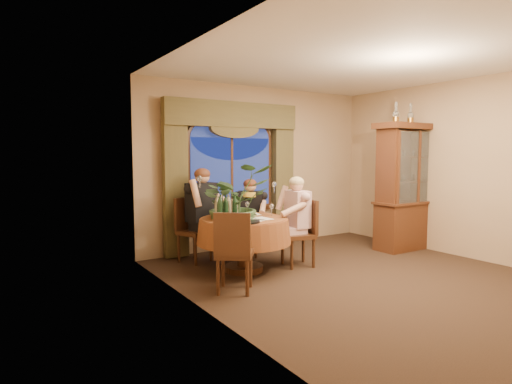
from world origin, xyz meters
TOP-DOWN VIEW (x-y plane):
  - floor at (0.00, 0.00)m, footprint 5.00×5.00m
  - wall_back at (0.00, 2.50)m, footprint 4.50×0.00m
  - wall_right at (2.25, 0.00)m, footprint 0.00×5.00m
  - ceiling at (0.00, 0.00)m, footprint 5.00×5.00m
  - window at (-0.60, 2.43)m, footprint 1.62×0.10m
  - arched_transom at (-0.60, 2.43)m, footprint 1.60×0.06m
  - drapery_left at (-1.63, 2.38)m, footprint 0.38×0.14m
  - drapery_right at (0.43, 2.38)m, footprint 0.38×0.14m
  - swag_valance at (-0.60, 2.35)m, footprint 2.45×0.16m
  - dining_table at (-1.12, 1.15)m, footprint 1.44×1.44m
  - china_cabinet at (2.00, 0.87)m, footprint 1.33×0.53m
  - oil_lamp_left at (1.63, 0.87)m, footprint 0.11×0.11m
  - oil_lamp_center at (2.00, 0.87)m, footprint 0.11×0.11m
  - oil_lamp_right at (2.37, 0.87)m, footprint 0.11×0.11m
  - chair_right at (-0.32, 0.96)m, footprint 0.50×0.50m
  - chair_back_right at (-0.64, 1.92)m, footprint 0.58×0.58m
  - chair_back at (-1.48, 2.00)m, footprint 0.55×0.55m
  - chair_front_left at (-1.67, 0.45)m, footprint 0.59×0.59m
  - person_pink at (-0.28, 1.04)m, footprint 0.49×0.52m
  - person_back at (-1.37, 1.99)m, footprint 0.62×0.59m
  - person_scarf at (-0.61, 1.82)m, footprint 0.60×0.60m
  - stoneware_vase at (-1.23, 1.26)m, footprint 0.13×0.13m
  - centerpiece_plant at (-1.22, 1.23)m, footprint 0.99×1.10m
  - olive_bowl at (-1.05, 1.08)m, footprint 0.16×0.16m
  - cheese_platter at (-1.31, 0.78)m, footprint 0.35×0.35m
  - wine_bottle_0 at (-1.56, 1.05)m, footprint 0.07×0.07m
  - wine_bottle_1 at (-1.42, 1.14)m, footprint 0.07×0.07m
  - wine_bottle_2 at (-1.41, 1.30)m, footprint 0.07×0.07m
  - wine_bottle_3 at (-1.29, 1.11)m, footprint 0.07×0.07m
  - wine_bottle_4 at (-1.47, 1.27)m, footprint 0.07×0.07m
  - wine_bottle_5 at (-1.32, 1.23)m, footprint 0.07×0.07m
  - tasting_paper_0 at (-0.96, 0.95)m, footprint 0.22×0.31m
  - tasting_paper_1 at (-0.84, 1.40)m, footprint 0.28×0.34m
  - tasting_paper_2 at (-1.14, 0.90)m, footprint 0.31×0.36m
  - wine_glass_person_pink at (-0.70, 1.09)m, footprint 0.07×0.07m
  - wine_glass_person_back at (-1.25, 1.57)m, footprint 0.07×0.07m
  - wine_glass_person_scarf at (-0.86, 1.49)m, footprint 0.07×0.07m

SIDE VIEW (x-z plane):
  - floor at x=0.00m, z-range 0.00..0.00m
  - dining_table at x=-1.12m, z-range 0.00..0.75m
  - chair_right at x=-0.32m, z-range 0.00..0.96m
  - chair_back_right at x=-0.64m, z-range 0.00..0.96m
  - chair_back at x=-1.48m, z-range 0.00..0.96m
  - chair_front_left at x=-1.67m, z-range 0.00..0.96m
  - person_scarf at x=-0.61m, z-range 0.00..1.25m
  - person_pink at x=-0.28m, z-range 0.00..1.31m
  - person_back at x=-1.37m, z-range 0.00..1.42m
  - tasting_paper_0 at x=-0.96m, z-range 0.75..0.76m
  - tasting_paper_1 at x=-0.84m, z-range 0.75..0.76m
  - tasting_paper_2 at x=-1.14m, z-range 0.75..0.76m
  - cheese_platter at x=-1.31m, z-range 0.75..0.77m
  - olive_bowl at x=-1.05m, z-range 0.75..0.80m
  - wine_glass_person_pink at x=-0.70m, z-range 0.75..0.93m
  - wine_glass_person_back at x=-1.25m, z-range 0.75..0.93m
  - wine_glass_person_scarf at x=-0.86m, z-range 0.75..0.93m
  - stoneware_vase at x=-1.23m, z-range 0.75..1.00m
  - wine_bottle_0 at x=-1.56m, z-range 0.75..1.08m
  - wine_bottle_1 at x=-1.42m, z-range 0.75..1.08m
  - wine_bottle_2 at x=-1.41m, z-range 0.75..1.08m
  - wine_bottle_3 at x=-1.29m, z-range 0.75..1.08m
  - wine_bottle_4 at x=-1.47m, z-range 0.75..1.08m
  - wine_bottle_5 at x=-1.32m, z-range 0.75..1.08m
  - china_cabinet at x=2.00m, z-range 0.00..2.14m
  - drapery_left at x=-1.63m, z-range 0.02..2.34m
  - drapery_right at x=0.43m, z-range 0.02..2.34m
  - window at x=-0.60m, z-range 0.64..1.96m
  - centerpiece_plant at x=-1.22m, z-range 0.95..1.81m
  - wall_back at x=0.00m, z-range -0.85..3.65m
  - wall_right at x=2.25m, z-range -1.10..3.90m
  - arched_transom at x=-0.60m, z-range 1.86..2.30m
  - swag_valance at x=-0.60m, z-range 2.07..2.49m
  - oil_lamp_left at x=1.63m, z-range 2.14..2.48m
  - oil_lamp_center at x=2.00m, z-range 2.14..2.48m
  - oil_lamp_right at x=2.37m, z-range 2.14..2.48m
  - ceiling at x=0.00m, z-range 2.80..2.80m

